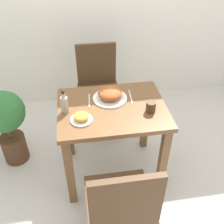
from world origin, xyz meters
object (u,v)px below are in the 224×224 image
food_plate (110,94)px  sauce_bottle (64,104)px  potted_plant_left (6,121)px  drink_cup (151,107)px  chair_near (121,205)px  side_plate (81,118)px  chair_far (98,84)px

food_plate → sauce_bottle: size_ratio=1.44×
sauce_bottle → potted_plant_left: sauce_bottle is taller
sauce_bottle → potted_plant_left: size_ratio=0.25×
drink_cup → sauce_bottle: sauce_bottle is taller
chair_near → food_plate: (0.05, 0.80, 0.26)m
side_plate → food_plate: bearing=44.3°
side_plate → potted_plant_left: bearing=147.6°
food_plate → chair_far: bearing=93.8°
food_plate → drink_cup: food_plate is taller
sauce_bottle → side_plate: bearing=-46.9°
chair_near → side_plate: chair_near is taller
chair_far → sauce_bottle: 0.83m
chair_far → potted_plant_left: bearing=-153.8°
potted_plant_left → sauce_bottle: bearing=-28.6°
potted_plant_left → drink_cup: bearing=-18.1°
chair_near → chair_far: size_ratio=1.00×
chair_far → potted_plant_left: 0.95m
side_plate → sauce_bottle: 0.17m
food_plate → side_plate: (-0.24, -0.23, -0.02)m
food_plate → side_plate: 0.34m
chair_far → potted_plant_left: size_ratio=1.20×
chair_near → drink_cup: chair_near is taller
food_plate → side_plate: size_ratio=1.70×
chair_far → side_plate: chair_far is taller
chair_near → drink_cup: (0.32, 0.60, 0.26)m
food_plate → sauce_bottle: 0.37m
side_plate → chair_near: bearing=-71.5°
chair_far → potted_plant_left: chair_far is taller
food_plate → sauce_bottle: (-0.35, -0.12, 0.03)m
drink_cup → sauce_bottle: bearing=171.9°
chair_near → sauce_bottle: bearing=-66.3°
potted_plant_left → chair_near: bearing=-49.5°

